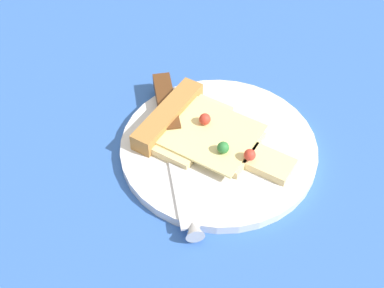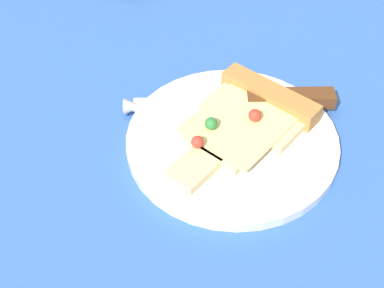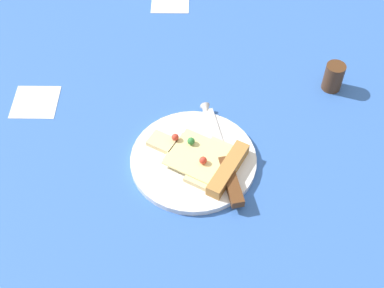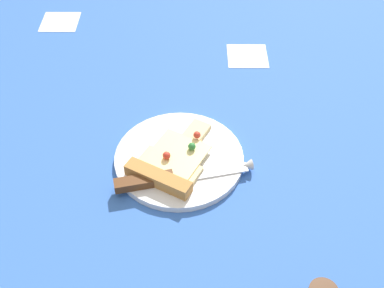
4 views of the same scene
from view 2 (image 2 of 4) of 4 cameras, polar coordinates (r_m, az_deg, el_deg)
ground_plane at (r=61.27cm, az=-1.03°, el=1.37°), size 147.52×147.52×3.00cm
plate at (r=57.47cm, az=4.35°, el=0.37°), size 23.05×23.05×1.22cm
pizza_slice at (r=57.99cm, az=5.93°, el=2.74°), size 19.01×15.19×2.68cm
knife at (r=60.59cm, az=6.36°, el=4.74°), size 7.28×23.88×2.45cm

